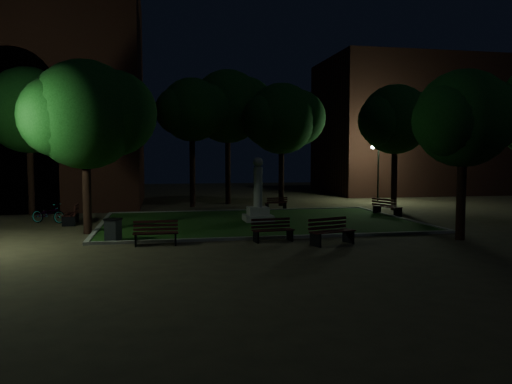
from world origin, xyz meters
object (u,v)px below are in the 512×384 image
bench_near_left (273,231)px  trash_bin (113,230)px  bench_west_near (156,234)px  bench_right_side (386,207)px  bench_near_right (331,232)px  bicycle (48,213)px  bench_left_side (72,215)px  monument (258,204)px  bench_far_side (276,204)px

bench_near_left → trash_bin: size_ratio=1.79×
bench_west_near → bench_right_side: (12.71, 7.11, 0.03)m
bench_near_right → bench_near_left: bearing=132.2°
bench_near_left → bench_near_right: 2.29m
trash_bin → bicycle: (-3.64, 6.52, 0.01)m
bench_left_side → bench_near_right: bearing=50.7°
bench_near_right → bench_left_side: 13.11m
bench_left_side → bench_right_side: size_ratio=0.96×
bench_west_near → bench_near_right: bearing=-8.9°
bench_right_side → bicycle: 17.96m
bench_right_side → trash_bin: bench_right_side is taller
monument → bench_near_right: (1.45, -6.72, -0.49)m
bench_right_side → bench_left_side: bearing=69.8°
bench_near_left → trash_bin: 6.14m
bicycle → bench_near_right: bearing=-102.5°
bench_left_side → bench_far_side: (11.47, 4.98, -0.10)m
bench_far_side → bench_near_right: bearing=77.2°
monument → bench_far_side: 6.58m
monument → bench_far_side: bearing=68.4°
bench_west_near → bench_left_side: 7.83m
bench_right_side → bicycle: size_ratio=1.01×
bench_west_near → trash_bin: 1.83m
bench_west_near → bench_right_side: 14.57m
bench_far_side → bench_left_side: bearing=15.0°
bench_west_near → bench_far_side: (7.44, 11.69, -0.07)m
monument → bicycle: size_ratio=1.73×
bench_near_right → bench_west_near: bench_near_right is taller
bench_near_right → bench_right_side: bench_near_right is taller
monument → bench_west_near: monument is taller
monument → bench_near_right: size_ratio=1.69×
bench_left_side → bicycle: bearing=-121.5°
bench_near_left → bicycle: size_ratio=0.90×
bicycle → bench_left_side: bearing=-95.4°
bench_right_side → monument: bearing=79.6°
bench_far_side → bicycle: bearing=10.3°
bench_far_side → bench_west_near: bearing=49.1°
bench_near_right → bench_far_side: bench_near_right is taller
bench_near_left → bench_west_near: (-4.47, 0.03, 0.01)m
bench_left_side → bench_far_side: 12.51m
bench_near_right → bicycle: bearing=124.8°
trash_bin → bicycle: bicycle is taller
monument → bench_near_right: bearing=-77.8°
trash_bin → monument: bearing=35.5°
bench_near_right → trash_bin: bearing=146.9°
bench_right_side → trash_bin: size_ratio=2.00×
bench_west_near → bench_right_side: size_ratio=0.89×
monument → bench_far_side: (2.41, 6.09, -0.60)m
monument → bench_left_side: monument is taller
bench_near_right → bench_far_side: 12.84m
bicycle → bench_west_near: bearing=-121.1°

